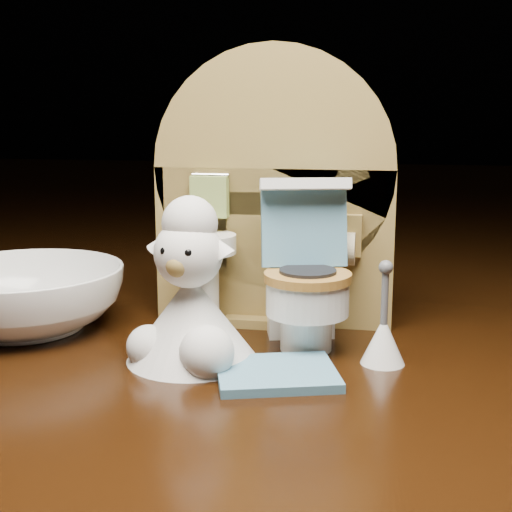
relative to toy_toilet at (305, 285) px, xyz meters
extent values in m
cube|color=black|center=(-0.02, -0.03, -0.08)|extent=(2.50, 2.50, 0.10)
cube|color=olive|center=(-0.02, 0.04, 0.01)|extent=(0.13, 0.02, 0.09)
cylinder|color=olive|center=(-0.02, 0.04, 0.06)|extent=(0.13, 0.02, 0.13)
cube|color=olive|center=(-0.02, 0.04, -0.03)|extent=(0.05, 0.04, 0.01)
cylinder|color=white|center=(-0.05, 0.02, -0.01)|extent=(0.01, 0.01, 0.04)
cylinder|color=white|center=(-0.05, 0.02, 0.02)|extent=(0.03, 0.03, 0.01)
cylinder|color=silver|center=(-0.05, 0.02, 0.03)|extent=(0.00, 0.00, 0.01)
cube|color=#869D4B|center=(-0.05, 0.02, 0.04)|extent=(0.02, 0.01, 0.02)
cube|color=olive|center=(0.01, 0.03, 0.02)|extent=(0.02, 0.01, 0.02)
cylinder|color=beige|center=(0.01, 0.02, 0.02)|extent=(0.02, 0.02, 0.02)
cylinder|color=white|center=(0.00, -0.01, -0.02)|extent=(0.03, 0.03, 0.02)
cylinder|color=white|center=(0.00, -0.01, 0.00)|extent=(0.04, 0.04, 0.02)
cylinder|color=#A16B29|center=(0.00, -0.01, 0.01)|extent=(0.04, 0.04, 0.00)
cube|color=white|center=(0.00, 0.01, -0.01)|extent=(0.04, 0.02, 0.05)
cube|color=teal|center=(0.00, 0.01, 0.03)|extent=(0.04, 0.02, 0.04)
cube|color=white|center=(0.00, 0.00, 0.05)|extent=(0.05, 0.02, 0.01)
cylinder|color=#85AC37|center=(0.01, 0.02, 0.03)|extent=(0.01, 0.01, 0.01)
cube|color=teal|center=(-0.01, -0.05, -0.03)|extent=(0.06, 0.06, 0.00)
cone|color=white|center=(0.04, -0.02, -0.02)|extent=(0.02, 0.02, 0.02)
cylinder|color=#59595B|center=(0.04, -0.02, 0.00)|extent=(0.00, 0.00, 0.03)
sphere|color=#59595B|center=(0.04, -0.02, 0.02)|extent=(0.01, 0.01, 0.01)
cone|color=silver|center=(-0.05, -0.03, -0.01)|extent=(0.06, 0.06, 0.04)
sphere|color=silver|center=(-0.04, -0.05, -0.02)|extent=(0.02, 0.02, 0.02)
sphere|color=silver|center=(-0.07, -0.04, -0.02)|extent=(0.02, 0.02, 0.02)
sphere|color=white|center=(-0.05, -0.03, 0.02)|extent=(0.03, 0.03, 0.03)
sphere|color=olive|center=(-0.05, -0.05, 0.02)|extent=(0.01, 0.01, 0.01)
sphere|color=silver|center=(-0.05, -0.03, 0.03)|extent=(0.03, 0.03, 0.03)
cone|color=white|center=(-0.06, -0.03, 0.03)|extent=(0.02, 0.01, 0.01)
cone|color=white|center=(-0.04, -0.03, 0.03)|extent=(0.02, 0.01, 0.01)
sphere|color=black|center=(-0.06, -0.05, 0.02)|extent=(0.00, 0.00, 0.00)
sphere|color=black|center=(-0.05, -0.05, 0.02)|extent=(0.00, 0.00, 0.00)
imported|color=white|center=(-0.15, 0.00, -0.01)|extent=(0.14, 0.14, 0.03)
camera|label=1|loc=(0.04, -0.34, 0.09)|focal=50.00mm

